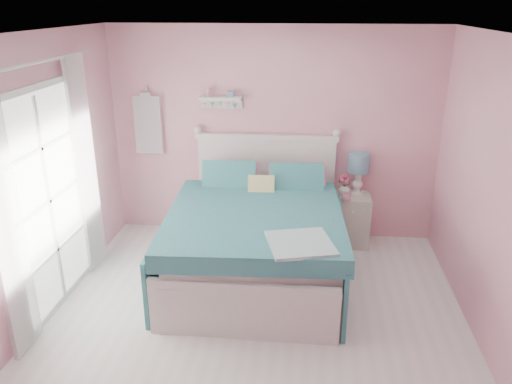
% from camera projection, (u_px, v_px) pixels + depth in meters
% --- Properties ---
extents(floor, '(4.50, 4.50, 0.00)m').
position_uv_depth(floor, '(252.00, 337.00, 4.49)').
color(floor, silver).
rests_on(floor, ground).
extents(room_shell, '(4.50, 4.50, 4.50)m').
position_uv_depth(room_shell, '(251.00, 171.00, 3.93)').
color(room_shell, '#CD8298').
rests_on(room_shell, floor).
extents(bed, '(1.88, 2.31, 1.32)m').
position_uv_depth(bed, '(257.00, 240.00, 5.38)').
color(bed, silver).
rests_on(bed, floor).
extents(nightstand, '(0.44, 0.44, 0.64)m').
position_uv_depth(nightstand, '(350.00, 219.00, 6.15)').
color(nightstand, beige).
rests_on(nightstand, floor).
extents(table_lamp, '(0.25, 0.25, 0.50)m').
position_uv_depth(table_lamp, '(359.00, 166.00, 5.98)').
color(table_lamp, white).
rests_on(table_lamp, nightstand).
extents(vase, '(0.18, 0.18, 0.15)m').
position_uv_depth(vase, '(344.00, 188.00, 6.04)').
color(vase, silver).
rests_on(vase, nightstand).
extents(teacup, '(0.12, 0.12, 0.08)m').
position_uv_depth(teacup, '(346.00, 197.00, 5.86)').
color(teacup, pink).
rests_on(teacup, nightstand).
extents(roses, '(0.14, 0.11, 0.12)m').
position_uv_depth(roses, '(345.00, 180.00, 6.00)').
color(roses, '#CB4572').
rests_on(roses, vase).
extents(wall_shelf, '(0.50, 0.15, 0.25)m').
position_uv_depth(wall_shelf, '(221.00, 100.00, 5.97)').
color(wall_shelf, silver).
rests_on(wall_shelf, room_shell).
extents(hanging_dress, '(0.34, 0.03, 0.72)m').
position_uv_depth(hanging_dress, '(148.00, 125.00, 6.18)').
color(hanging_dress, white).
rests_on(hanging_dress, room_shell).
extents(french_door, '(0.04, 1.32, 2.16)m').
position_uv_depth(french_door, '(48.00, 202.00, 4.68)').
color(french_door, silver).
rests_on(french_door, floor).
extents(curtain_near, '(0.04, 0.40, 2.32)m').
position_uv_depth(curtain_near, '(6.00, 225.00, 3.95)').
color(curtain_near, white).
rests_on(curtain_near, floor).
extents(curtain_far, '(0.04, 0.40, 2.32)m').
position_uv_depth(curtain_far, '(86.00, 167.00, 5.33)').
color(curtain_far, white).
rests_on(curtain_far, floor).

